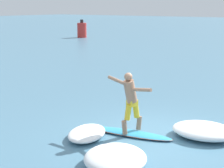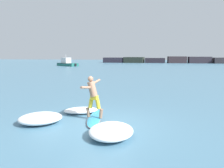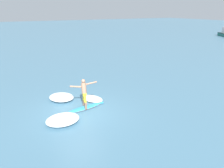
{
  "view_description": "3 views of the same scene",
  "coord_description": "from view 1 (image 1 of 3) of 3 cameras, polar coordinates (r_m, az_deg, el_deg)",
  "views": [
    {
      "loc": [
        -8.3,
        -4.72,
        3.4
      ],
      "look_at": [
        0.28,
        1.6,
        1.16
      ],
      "focal_mm": 60.0,
      "sensor_mm": 36.0,
      "label": 1
    },
    {
      "loc": [
        2.01,
        -7.53,
        2.54
      ],
      "look_at": [
        0.14,
        1.73,
        1.27
      ],
      "focal_mm": 35.0,
      "sensor_mm": 36.0,
      "label": 2
    },
    {
      "loc": [
        10.38,
        -3.68,
        5.41
      ],
      "look_at": [
        -0.25,
        2.24,
        1.22
      ],
      "focal_mm": 35.0,
      "sensor_mm": 36.0,
      "label": 3
    }
  ],
  "objects": [
    {
      "name": "channel_marker_buoy",
      "position": [
        40.93,
        -4.61,
        8.21
      ],
      "size": [
        0.99,
        0.99,
        1.93
      ],
      "color": "red",
      "rests_on": "ground"
    },
    {
      "name": "wave_foam_beside",
      "position": [
        9.92,
        -3.85,
        -7.49
      ],
      "size": [
        1.72,
        1.43,
        0.24
      ],
      "color": "white",
      "rests_on": "ground"
    },
    {
      "name": "wave_foam_at_tail",
      "position": [
        10.2,
        13.81,
        -6.9
      ],
      "size": [
        1.46,
        1.74,
        0.36
      ],
      "color": "white",
      "rests_on": "ground"
    },
    {
      "name": "ground_plane",
      "position": [
        10.13,
        6.41,
        -7.82
      ],
      "size": [
        200.0,
        200.0,
        0.0
      ],
      "primitive_type": "plane",
      "color": "teal"
    },
    {
      "name": "wave_foam_at_nose",
      "position": [
        8.2,
        0.5,
        -11.23
      ],
      "size": [
        2.07,
        1.99,
        0.37
      ],
      "color": "white",
      "rests_on": "ground"
    },
    {
      "name": "surfboard",
      "position": [
        10.13,
        2.81,
        -7.48
      ],
      "size": [
        0.91,
        2.49,
        0.23
      ],
      "color": "#339BC8",
      "rests_on": "ground"
    },
    {
      "name": "surfer",
      "position": [
        9.78,
        2.85,
        -2.1
      ],
      "size": [
        0.74,
        1.53,
        1.63
      ],
      "color": "#966E55",
      "rests_on": "surfboard"
    }
  ]
}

